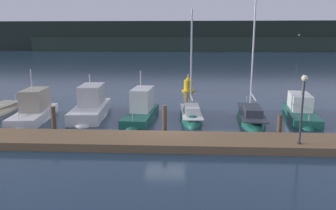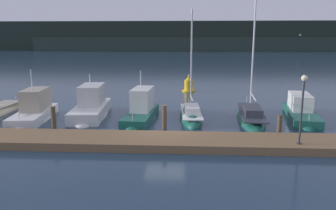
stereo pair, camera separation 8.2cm
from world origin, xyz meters
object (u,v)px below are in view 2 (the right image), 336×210
Objects in this scene: channel_buoy at (189,85)px; motorboat_berth_7 at (300,114)px; motorboat_berth_2 at (34,114)px; sailboat_berth_6 at (251,118)px; sailboat_berth_5 at (191,117)px; dock_lamppost at (303,98)px; motorboat_berth_3 at (91,110)px; motorboat_berth_4 at (141,113)px.

motorboat_berth_7 is at bearing -55.07° from channel_buoy.
sailboat_berth_6 is (15.95, 0.94, -0.27)m from motorboat_berth_2.
motorboat_berth_7 is at bearing 4.30° from sailboat_berth_5.
dock_lamppost is at bearing -73.67° from channel_buoy.
sailboat_berth_5 is 4.60× the size of channel_buoy.
motorboat_berth_3 is 14.32m from channel_buoy.
motorboat_berth_3 is at bearing -179.33° from motorboat_berth_7.
sailboat_berth_6 reaches higher than sailboat_berth_5.
channel_buoy is at bearing 50.05° from motorboat_berth_2.
sailboat_berth_6 is at bearing -2.31° from motorboat_berth_3.
dock_lamppost is at bearing -19.36° from motorboat_berth_2.
motorboat_berth_3 is at bearing 177.69° from sailboat_berth_6.
sailboat_berth_6 reaches higher than motorboat_berth_3.
motorboat_berth_3 is at bearing 169.58° from motorboat_berth_4.
sailboat_berth_5 is 9.40m from dock_lamppost.
motorboat_berth_3 is (3.84, 1.43, 0.05)m from motorboat_berth_2.
motorboat_berth_3 is 0.60× the size of sailboat_berth_6.
sailboat_berth_5 reaches higher than motorboat_berth_7.
motorboat_berth_4 is 1.81× the size of dock_lamppost.
motorboat_berth_2 is 17.73m from channel_buoy.
sailboat_berth_6 is 13.46m from channel_buoy.
motorboat_berth_3 is 4.06m from motorboat_berth_4.
motorboat_berth_4 is 11.73m from dock_lamppost.
motorboat_berth_4 is at bearing 5.05° from motorboat_berth_2.
motorboat_berth_3 is 0.96× the size of motorboat_berth_7.
sailboat_berth_6 is at bearing -70.17° from channel_buoy.
dock_lamppost is at bearing -29.27° from motorboat_berth_3.
motorboat_berth_2 is 1.82× the size of dock_lamppost.
motorboat_berth_7 is at bearing 0.67° from motorboat_berth_3.
sailboat_berth_6 reaches higher than motorboat_berth_7.
dock_lamppost reaches higher than motorboat_berth_4.
motorboat_berth_2 is 19.82m from motorboat_berth_7.
motorboat_berth_3 is 1.98× the size of dock_lamppost.
sailboat_berth_5 reaches higher than motorboat_berth_3.
motorboat_berth_3 is 15.91m from motorboat_berth_7.
motorboat_berth_7 is (3.80, 0.67, 0.15)m from sailboat_berth_6.
channel_buoy is at bearing 124.93° from motorboat_berth_7.
motorboat_berth_4 is (7.84, 0.69, 0.02)m from motorboat_berth_2.
sailboat_berth_5 is 0.73× the size of sailboat_berth_6.
dock_lamppost is at bearing -51.43° from sailboat_berth_5.
motorboat_berth_3 is 15.43m from dock_lamppost.
sailboat_berth_5 is 8.24m from motorboat_berth_7.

